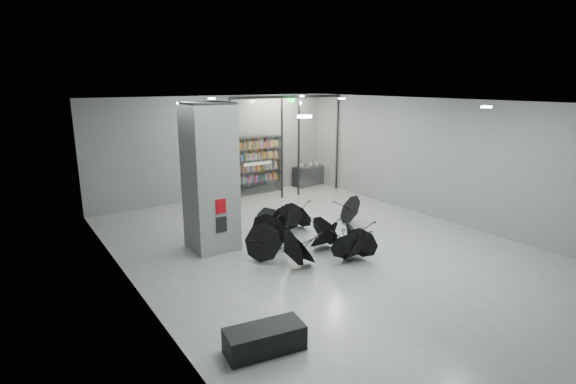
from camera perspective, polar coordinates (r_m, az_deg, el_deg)
room at (r=11.52m, az=5.43°, el=5.67°), size 14.00×14.02×4.01m
column at (r=12.07m, az=-10.05°, el=1.83°), size 1.20×1.20×4.00m
fire_cabinet at (r=11.67m, az=-8.68°, el=-1.82°), size 0.28×0.04×0.38m
info_panel at (r=11.82m, az=-8.59°, el=-4.15°), size 0.30×0.03×0.42m
exit_sign at (r=17.10m, az=0.43°, el=11.75°), size 0.30×0.06×0.15m
glass_partition at (r=17.40m, az=0.02°, el=6.37°), size 5.06×0.08×4.00m
bench at (r=8.00m, az=-3.04°, el=-18.43°), size 1.44×0.79×0.44m
bookshelf at (r=18.23m, az=-4.10°, el=3.49°), size 2.16×0.52×2.35m
shop_counter at (r=19.71m, az=2.67°, el=2.13°), size 1.53×0.79×0.88m
umbrella_cluster at (r=12.32m, az=2.56°, el=-5.88°), size 5.30×4.30×1.27m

